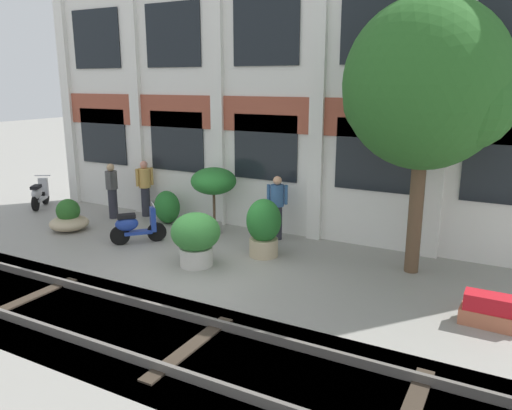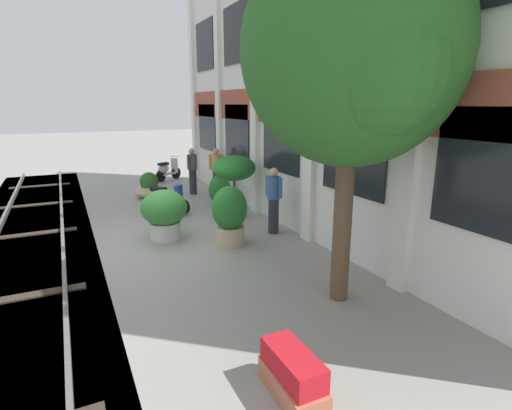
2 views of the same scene
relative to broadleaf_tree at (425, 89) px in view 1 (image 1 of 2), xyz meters
The scene contains 15 objects.
ground_plane 5.93m from the broadleaf_tree, 154.37° to the right, with size 80.00×80.00×0.00m, color gray.
apartment_facade 4.36m from the broadleaf_tree, 160.96° to the left, with size 14.64×0.64×8.02m.
rail_tracks 7.44m from the broadleaf_tree, 130.53° to the right, with size 22.28×2.80×0.43m.
broadleaf_tree is the anchor object (origin of this frame).
potted_plant_ribbed_drum 4.49m from the broadleaf_tree, 168.85° to the right, with size 0.80×0.80×1.35m.
potted_plant_terracotta_small 5.72m from the broadleaf_tree, behind, with size 1.19×1.19×1.76m.
potted_plant_wide_bowl 9.53m from the broadleaf_tree, behind, with size 1.03×1.03×0.86m.
potted_plant_stone_basin 5.57m from the broadleaf_tree, 155.99° to the right, with size 1.07×1.07×1.18m.
potted_plant_square_trough 4.32m from the broadleaf_tree, 48.67° to the right, with size 0.96×0.45×0.55m.
scooter_near_curb 7.37m from the broadleaf_tree, 168.23° to the right, with size 0.99×1.08×0.98m.
scooter_second_parked 12.04m from the broadleaf_tree, behind, with size 0.83×1.22×0.98m.
resident_by_doorway 4.59m from the broadleaf_tree, 169.48° to the left, with size 0.51×0.34×1.64m.
resident_watching_tracks 8.48m from the broadleaf_tree, behind, with size 0.34×0.47×1.67m.
resident_near_plants 9.10m from the broadleaf_tree, behind, with size 0.35×0.45×1.62m.
topiary_hedge 7.69m from the broadleaf_tree, behind, with size 0.90×0.70×0.92m, color #236B28.
Camera 1 is at (5.95, -8.35, 3.94)m, focal length 35.00 mm.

